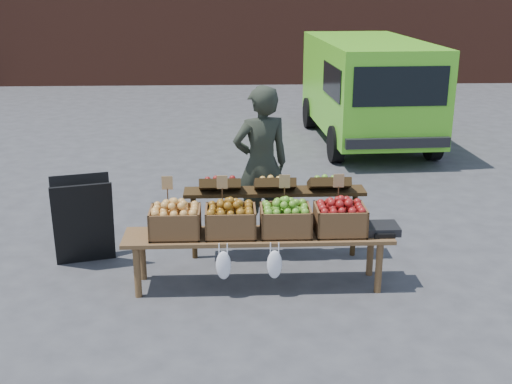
{
  "coord_description": "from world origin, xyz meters",
  "views": [
    {
      "loc": [
        -0.1,
        -6.16,
        3.01
      ],
      "look_at": [
        0.18,
        0.32,
        0.85
      ],
      "focal_mm": 45.0,
      "sensor_mm": 36.0,
      "label": 1
    }
  ],
  "objects_px": {
    "crate_russet_pears": "(231,221)",
    "crate_green_apples": "(340,220)",
    "crate_golden_apples": "(175,222)",
    "delivery_van": "(367,92)",
    "weighing_scale": "(381,228)",
    "crate_red_apples": "(286,221)",
    "vendor": "(261,165)",
    "back_table": "(274,214)",
    "display_bench": "(258,260)",
    "chalkboard_sign": "(83,220)"
  },
  "relations": [
    {
      "from": "back_table",
      "to": "crate_red_apples",
      "type": "xyz_separation_m",
      "value": [
        0.06,
        -0.72,
        0.19
      ]
    },
    {
      "from": "vendor",
      "to": "back_table",
      "type": "bearing_deg",
      "value": 86.68
    },
    {
      "from": "crate_golden_apples",
      "to": "crate_green_apples",
      "type": "xyz_separation_m",
      "value": [
        1.65,
        0.0,
        0.0
      ]
    },
    {
      "from": "crate_red_apples",
      "to": "weighing_scale",
      "type": "distance_m",
      "value": 0.98
    },
    {
      "from": "chalkboard_sign",
      "to": "crate_russet_pears",
      "type": "relative_size",
      "value": 1.95
    },
    {
      "from": "vendor",
      "to": "display_bench",
      "type": "height_order",
      "value": "vendor"
    },
    {
      "from": "crate_green_apples",
      "to": "weighing_scale",
      "type": "distance_m",
      "value": 0.44
    },
    {
      "from": "delivery_van",
      "to": "crate_russet_pears",
      "type": "bearing_deg",
      "value": -116.02
    },
    {
      "from": "vendor",
      "to": "crate_russet_pears",
      "type": "xyz_separation_m",
      "value": [
        -0.37,
        -1.25,
        -0.23
      ]
    },
    {
      "from": "delivery_van",
      "to": "display_bench",
      "type": "bearing_deg",
      "value": -113.79
    },
    {
      "from": "display_bench",
      "to": "crate_green_apples",
      "type": "height_order",
      "value": "crate_green_apples"
    },
    {
      "from": "chalkboard_sign",
      "to": "back_table",
      "type": "height_order",
      "value": "back_table"
    },
    {
      "from": "weighing_scale",
      "to": "crate_golden_apples",
      "type": "bearing_deg",
      "value": 180.0
    },
    {
      "from": "delivery_van",
      "to": "back_table",
      "type": "xyz_separation_m",
      "value": [
        -2.13,
        -5.32,
        -0.45
      ]
    },
    {
      "from": "crate_golden_apples",
      "to": "weighing_scale",
      "type": "bearing_deg",
      "value": 0.0
    },
    {
      "from": "display_bench",
      "to": "weighing_scale",
      "type": "relative_size",
      "value": 7.94
    },
    {
      "from": "vendor",
      "to": "back_table",
      "type": "distance_m",
      "value": 0.68
    },
    {
      "from": "crate_russet_pears",
      "to": "crate_green_apples",
      "type": "height_order",
      "value": "same"
    },
    {
      "from": "delivery_van",
      "to": "crate_red_apples",
      "type": "xyz_separation_m",
      "value": [
        -2.07,
        -6.04,
        -0.26
      ]
    },
    {
      "from": "back_table",
      "to": "display_bench",
      "type": "bearing_deg",
      "value": -106.67
    },
    {
      "from": "vendor",
      "to": "crate_red_apples",
      "type": "distance_m",
      "value": 1.28
    },
    {
      "from": "back_table",
      "to": "crate_green_apples",
      "type": "relative_size",
      "value": 4.2
    },
    {
      "from": "delivery_van",
      "to": "chalkboard_sign",
      "type": "xyz_separation_m",
      "value": [
        -4.24,
        -5.35,
        -0.48
      ]
    },
    {
      "from": "display_bench",
      "to": "weighing_scale",
      "type": "distance_m",
      "value": 1.29
    },
    {
      "from": "chalkboard_sign",
      "to": "back_table",
      "type": "relative_size",
      "value": 0.46
    },
    {
      "from": "back_table",
      "to": "crate_red_apples",
      "type": "distance_m",
      "value": 0.75
    },
    {
      "from": "display_bench",
      "to": "crate_green_apples",
      "type": "relative_size",
      "value": 5.4
    },
    {
      "from": "back_table",
      "to": "crate_russet_pears",
      "type": "distance_m",
      "value": 0.89
    },
    {
      "from": "delivery_van",
      "to": "crate_golden_apples",
      "type": "xyz_separation_m",
      "value": [
        -3.17,
        -6.04,
        -0.26
      ]
    },
    {
      "from": "vendor",
      "to": "crate_red_apples",
      "type": "bearing_deg",
      "value": 81.79
    },
    {
      "from": "delivery_van",
      "to": "weighing_scale",
      "type": "bearing_deg",
      "value": -102.84
    },
    {
      "from": "weighing_scale",
      "to": "chalkboard_sign",
      "type": "bearing_deg",
      "value": 167.73
    },
    {
      "from": "vendor",
      "to": "crate_russet_pears",
      "type": "bearing_deg",
      "value": 57.03
    },
    {
      "from": "crate_golden_apples",
      "to": "crate_green_apples",
      "type": "distance_m",
      "value": 1.65
    },
    {
      "from": "crate_golden_apples",
      "to": "display_bench",
      "type": "bearing_deg",
      "value": 0.0
    },
    {
      "from": "delivery_van",
      "to": "weighing_scale",
      "type": "relative_size",
      "value": 12.75
    },
    {
      "from": "display_bench",
      "to": "vendor",
      "type": "bearing_deg",
      "value": 85.81
    },
    {
      "from": "crate_green_apples",
      "to": "weighing_scale",
      "type": "xyz_separation_m",
      "value": [
        0.43,
        0.0,
        -0.1
      ]
    },
    {
      "from": "chalkboard_sign",
      "to": "crate_golden_apples",
      "type": "height_order",
      "value": "chalkboard_sign"
    },
    {
      "from": "delivery_van",
      "to": "weighing_scale",
      "type": "xyz_separation_m",
      "value": [
        -1.09,
        -6.04,
        -0.36
      ]
    },
    {
      "from": "crate_green_apples",
      "to": "weighing_scale",
      "type": "relative_size",
      "value": 1.47
    },
    {
      "from": "chalkboard_sign",
      "to": "weighing_scale",
      "type": "bearing_deg",
      "value": -26.91
    },
    {
      "from": "crate_golden_apples",
      "to": "crate_russet_pears",
      "type": "xyz_separation_m",
      "value": [
        0.55,
        0.0,
        0.0
      ]
    },
    {
      "from": "display_bench",
      "to": "crate_golden_apples",
      "type": "bearing_deg",
      "value": 180.0
    },
    {
      "from": "display_bench",
      "to": "crate_red_apples",
      "type": "relative_size",
      "value": 5.4
    },
    {
      "from": "vendor",
      "to": "display_bench",
      "type": "relative_size",
      "value": 0.69
    },
    {
      "from": "delivery_van",
      "to": "crate_green_apples",
      "type": "distance_m",
      "value": 6.23
    },
    {
      "from": "delivery_van",
      "to": "vendor",
      "type": "bearing_deg",
      "value": -117.75
    },
    {
      "from": "chalkboard_sign",
      "to": "crate_golden_apples",
      "type": "distance_m",
      "value": 1.29
    },
    {
      "from": "weighing_scale",
      "to": "crate_red_apples",
      "type": "bearing_deg",
      "value": 180.0
    }
  ]
}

